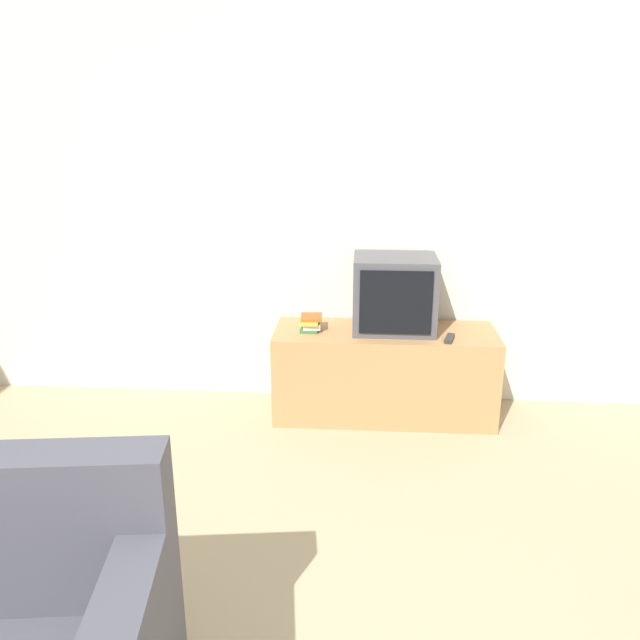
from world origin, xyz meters
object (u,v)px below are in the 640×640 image
book_stack (311,323)px  remote_on_stand (449,338)px  tv_stand (384,373)px  television (394,294)px

book_stack → remote_on_stand: size_ratio=1.24×
tv_stand → television: 0.52m
book_stack → tv_stand: bearing=1.1°
television → book_stack: television is taller
book_stack → remote_on_stand: bearing=-9.0°
television → book_stack: size_ratio=2.75×
tv_stand → book_stack: (-0.47, -0.01, 0.33)m
tv_stand → book_stack: 0.58m
tv_stand → book_stack: bearing=-178.9°
television → tv_stand: bearing=-138.6°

